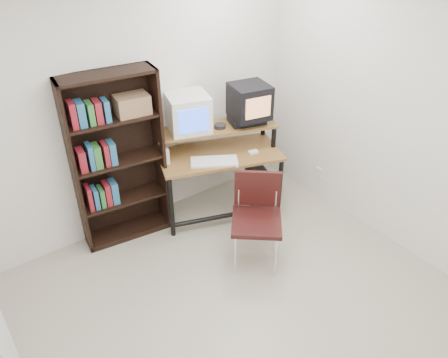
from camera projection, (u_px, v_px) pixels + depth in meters
floor at (247, 347)px, 3.42m from camera, size 4.00×4.00×0.01m
back_wall at (116, 110)px, 4.07m from camera, size 4.00×0.01×2.60m
right_wall at (433, 129)px, 3.72m from camera, size 0.01×4.00×2.60m
computer_desk at (219, 155)px, 4.57m from camera, size 1.39×1.01×0.98m
crt_monitor at (188, 113)px, 4.35m from camera, size 0.50×0.50×0.38m
vcr at (247, 120)px, 4.57m from camera, size 0.42×0.36×0.08m
crt_tv at (250, 101)px, 4.44m from camera, size 0.43×0.43×0.35m
cd_spindle at (220, 127)px, 4.47m from camera, size 0.13×0.13×0.05m
keyboard at (214, 162)px, 4.37m from camera, size 0.51×0.42×0.03m
mousepad at (252, 154)px, 4.54m from camera, size 0.25×0.22×0.01m
mouse at (253, 152)px, 4.53m from camera, size 0.11×0.08×0.03m
desk_speaker at (165, 157)px, 4.32m from camera, size 0.10×0.10×0.17m
pc_tower at (259, 189)px, 4.90m from camera, size 0.34×0.49×0.42m
school_chair at (257, 211)px, 3.99m from camera, size 0.63×0.63×0.90m
bookshelf at (117, 158)px, 4.14m from camera, size 0.89×0.40×1.73m
wall_outlet at (319, 173)px, 5.03m from camera, size 0.02×0.08×0.12m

